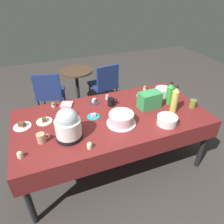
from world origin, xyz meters
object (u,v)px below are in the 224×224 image
object	(u,v)px
dessert_plate_cream	(44,121)
cupcake_mint	(53,105)
coffee_mug_tan	(41,138)
frosted_layer_cake	(121,119)
coffee_mug_olive	(193,104)
cupcake_rose	(107,97)
maroon_chair_right	(105,83)
slow_cooker	(68,125)
dessert_plate_white	(22,126)
soda_bottle_lime_soda	(170,93)
dessert_plate_sage	(142,95)
soda_bottle_ginger_ale	(175,100)
cupcake_berry	(74,113)
soda_carton	(149,100)
cupcake_lemon	(145,88)
potluck_table	(112,120)
cupcake_vanilla	(90,145)
cupcake_cocoa	(20,155)
round_cafe_table	(77,82)
maroon_chair_left	(50,92)
dessert_plate_teal	(93,116)
ceramic_snack_bowl	(167,120)
coffee_mug_black	(111,102)
dessert_plate_charcoal	(94,102)
glass_salad_bowl	(163,92)

from	to	relation	value
dessert_plate_cream	cupcake_mint	distance (m)	0.32
coffee_mug_tan	cupcake_mint	bearing A→B (deg)	72.56
frosted_layer_cake	coffee_mug_olive	bearing A→B (deg)	-0.25
cupcake_rose	maroon_chair_right	bearing A→B (deg)	72.46
slow_cooker	cupcake_rose	world-z (taller)	slow_cooker
frosted_layer_cake	dessert_plate_white	world-z (taller)	frosted_layer_cake
cupcake_mint	soda_bottle_lime_soda	size ratio (longest dim) A/B	0.23
dessert_plate_sage	soda_bottle_ginger_ale	size ratio (longest dim) A/B	0.45
cupcake_berry	soda_carton	bearing A→B (deg)	-10.01
cupcake_berry	soda_bottle_lime_soda	distance (m)	1.20
dessert_plate_white	cupcake_lemon	bearing A→B (deg)	10.10
potluck_table	coffee_mug_tan	distance (m)	0.82
soda_carton	maroon_chair_right	bearing A→B (deg)	89.72
cupcake_vanilla	cupcake_cocoa	bearing A→B (deg)	169.75
soda_carton	round_cafe_table	size ratio (longest dim) A/B	0.36
cupcake_cocoa	coffee_mug_tan	size ratio (longest dim) A/B	0.54
maroon_chair_left	cupcake_vanilla	bearing A→B (deg)	-84.49
dessert_plate_teal	soda_bottle_ginger_ale	world-z (taller)	soda_bottle_ginger_ale
cupcake_rose	soda_bottle_lime_soda	xyz separation A→B (m)	(0.69, -0.38, 0.10)
slow_cooker	cupcake_lemon	size ratio (longest dim) A/B	4.95
cupcake_lemon	maroon_chair_left	bearing A→B (deg)	142.06
soda_bottle_ginger_ale	coffee_mug_tan	world-z (taller)	soda_bottle_ginger_ale
cupcake_berry	maroon_chair_right	world-z (taller)	maroon_chair_right
potluck_table	coffee_mug_tan	xyz separation A→B (m)	(-0.79, -0.18, 0.11)
ceramic_snack_bowl	slow_cooker	bearing A→B (deg)	171.48
ceramic_snack_bowl	soda_bottle_lime_soda	bearing A→B (deg)	53.09
coffee_mug_tan	maroon_chair_left	world-z (taller)	maroon_chair_left
dessert_plate_white	soda_bottle_ginger_ale	distance (m)	1.71
coffee_mug_black	maroon_chair_left	world-z (taller)	maroon_chair_left
slow_cooker	coffee_mug_olive	bearing A→B (deg)	0.92
dessert_plate_charcoal	cupcake_mint	size ratio (longest dim) A/B	2.09
coffee_mug_black	glass_salad_bowl	bearing A→B (deg)	0.64
cupcake_rose	coffee_mug_olive	world-z (taller)	coffee_mug_olive
frosted_layer_cake	maroon_chair_left	distance (m)	1.74
cupcake_vanilla	maroon_chair_right	bearing A→B (deg)	66.47
cupcake_lemon	soda_carton	size ratio (longest dim) A/B	0.26
coffee_mug_tan	coffee_mug_olive	world-z (taller)	coffee_mug_olive
dessert_plate_teal	dessert_plate_white	distance (m)	0.77
cupcake_lemon	cupcake_berry	bearing A→B (deg)	-165.63
cupcake_mint	round_cafe_table	size ratio (longest dim) A/B	0.09
coffee_mug_black	soda_carton	bearing A→B (deg)	-26.89
dessert_plate_white	soda_bottle_ginger_ale	size ratio (longest dim) A/B	0.55
glass_salad_bowl	cupcake_cocoa	world-z (taller)	glass_salad_bowl
cupcake_berry	coffee_mug_tan	xyz separation A→B (m)	(-0.39, -0.34, 0.02)
cupcake_vanilla	maroon_chair_right	size ratio (longest dim) A/B	0.08
glass_salad_bowl	cupcake_vanilla	world-z (taller)	glass_salad_bowl
coffee_mug_tan	round_cafe_table	distance (m)	1.98
cupcake_cocoa	cupcake_mint	distance (m)	0.86
slow_cooker	soda_bottle_ginger_ale	bearing A→B (deg)	1.29
coffee_mug_tan	dessert_plate_sage	bearing A→B (deg)	19.37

